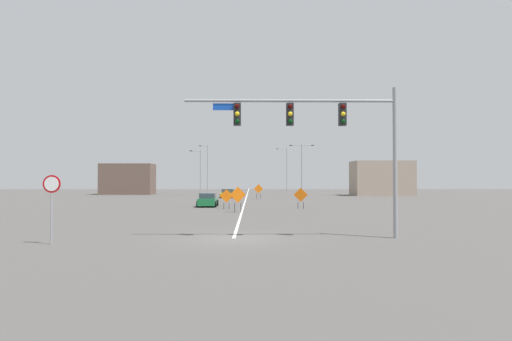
{
  "coord_description": "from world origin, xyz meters",
  "views": [
    {
      "loc": [
        0.84,
        -20.77,
        2.74
      ],
      "look_at": [
        1.33,
        30.35,
        3.8
      ],
      "focal_mm": 31.12,
      "sensor_mm": 36.0,
      "label": 1
    }
  ],
  "objects_px": {
    "street_lamp_far_right": "(286,168)",
    "construction_sign_median_near": "(226,197)",
    "street_lamp_mid_right": "(207,168)",
    "construction_sign_left_shoulder": "(258,189)",
    "car_green_passing": "(208,200)",
    "stop_sign": "(52,196)",
    "construction_sign_median_far": "(238,196)",
    "car_yellow_far": "(228,194)",
    "street_lamp_near_right": "(302,165)",
    "traffic_signal_assembly": "(321,126)",
    "street_lamp_near_left": "(200,170)",
    "construction_sign_right_shoulder": "(301,196)"
  },
  "relations": [
    {
      "from": "street_lamp_far_right",
      "to": "construction_sign_median_near",
      "type": "bearing_deg",
      "value": -99.66
    },
    {
      "from": "street_lamp_mid_right",
      "to": "construction_sign_left_shoulder",
      "type": "bearing_deg",
      "value": -63.83
    },
    {
      "from": "construction_sign_median_near",
      "to": "car_green_passing",
      "type": "bearing_deg",
      "value": 118.4
    },
    {
      "from": "stop_sign",
      "to": "construction_sign_median_near",
      "type": "relative_size",
      "value": 1.6
    },
    {
      "from": "construction_sign_median_far",
      "to": "car_yellow_far",
      "type": "distance_m",
      "value": 30.21
    },
    {
      "from": "street_lamp_far_right",
      "to": "car_yellow_far",
      "type": "distance_m",
      "value": 36.22
    },
    {
      "from": "street_lamp_mid_right",
      "to": "construction_sign_median_far",
      "type": "bearing_deg",
      "value": -81.04
    },
    {
      "from": "street_lamp_near_right",
      "to": "construction_sign_median_near",
      "type": "height_order",
      "value": "street_lamp_near_right"
    },
    {
      "from": "traffic_signal_assembly",
      "to": "street_lamp_mid_right",
      "type": "relative_size",
      "value": 1.09
    },
    {
      "from": "street_lamp_near_right",
      "to": "construction_sign_median_near",
      "type": "xyz_separation_m",
      "value": [
        -10.79,
        -33.2,
        -4.01
      ]
    },
    {
      "from": "traffic_signal_assembly",
      "to": "car_yellow_far",
      "type": "xyz_separation_m",
      "value": [
        -6.89,
        46.6,
        -4.63
      ]
    },
    {
      "from": "construction_sign_left_shoulder",
      "to": "car_green_passing",
      "type": "distance_m",
      "value": 19.57
    },
    {
      "from": "construction_sign_median_near",
      "to": "construction_sign_left_shoulder",
      "type": "height_order",
      "value": "construction_sign_left_shoulder"
    },
    {
      "from": "street_lamp_near_right",
      "to": "construction_sign_left_shoulder",
      "type": "bearing_deg",
      "value": -125.4
    },
    {
      "from": "street_lamp_mid_right",
      "to": "traffic_signal_assembly",
      "type": "bearing_deg",
      "value": -79.4
    },
    {
      "from": "street_lamp_near_right",
      "to": "construction_sign_median_far",
      "type": "height_order",
      "value": "street_lamp_near_right"
    },
    {
      "from": "street_lamp_near_right",
      "to": "construction_sign_median_far",
      "type": "distance_m",
      "value": 38.64
    },
    {
      "from": "construction_sign_median_near",
      "to": "street_lamp_near_left",
      "type": "bearing_deg",
      "value": 100.86
    },
    {
      "from": "car_yellow_far",
      "to": "car_green_passing",
      "type": "relative_size",
      "value": 1.02
    },
    {
      "from": "construction_sign_median_far",
      "to": "street_lamp_near_left",
      "type": "bearing_deg",
      "value": 101.47
    },
    {
      "from": "street_lamp_near_right",
      "to": "traffic_signal_assembly",
      "type": "bearing_deg",
      "value": -95.48
    },
    {
      "from": "street_lamp_mid_right",
      "to": "car_yellow_far",
      "type": "relative_size",
      "value": 2.3
    },
    {
      "from": "traffic_signal_assembly",
      "to": "construction_sign_right_shoulder",
      "type": "distance_m",
      "value": 21.81
    },
    {
      "from": "car_green_passing",
      "to": "street_lamp_mid_right",
      "type": "bearing_deg",
      "value": 95.9
    },
    {
      "from": "construction_sign_median_far",
      "to": "traffic_signal_assembly",
      "type": "bearing_deg",
      "value": -74.93
    },
    {
      "from": "traffic_signal_assembly",
      "to": "construction_sign_right_shoulder",
      "type": "height_order",
      "value": "traffic_signal_assembly"
    },
    {
      "from": "stop_sign",
      "to": "construction_sign_left_shoulder",
      "type": "height_order",
      "value": "stop_sign"
    },
    {
      "from": "construction_sign_median_near",
      "to": "street_lamp_mid_right",
      "type": "bearing_deg",
      "value": 98.22
    },
    {
      "from": "street_lamp_near_right",
      "to": "car_yellow_far",
      "type": "distance_m",
      "value": 14.71
    },
    {
      "from": "construction_sign_right_shoulder",
      "to": "construction_sign_median_far",
      "type": "bearing_deg",
      "value": -140.0
    },
    {
      "from": "street_lamp_near_left",
      "to": "construction_sign_right_shoulder",
      "type": "relative_size",
      "value": 3.92
    },
    {
      "from": "street_lamp_near_right",
      "to": "car_green_passing",
      "type": "xyz_separation_m",
      "value": [
        -12.91,
        -29.27,
        -4.48
      ]
    },
    {
      "from": "construction_sign_median_far",
      "to": "construction_sign_right_shoulder",
      "type": "height_order",
      "value": "construction_sign_median_far"
    },
    {
      "from": "traffic_signal_assembly",
      "to": "street_lamp_near_right",
      "type": "xyz_separation_m",
      "value": [
        5.15,
        53.74,
        -0.11
      ]
    },
    {
      "from": "street_lamp_near_right",
      "to": "street_lamp_mid_right",
      "type": "bearing_deg",
      "value": 152.99
    },
    {
      "from": "street_lamp_far_right",
      "to": "stop_sign",
      "type": "bearing_deg",
      "value": -101.25
    },
    {
      "from": "construction_sign_right_shoulder",
      "to": "car_yellow_far",
      "type": "relative_size",
      "value": 0.49
    },
    {
      "from": "stop_sign",
      "to": "car_yellow_far",
      "type": "height_order",
      "value": "stop_sign"
    },
    {
      "from": "street_lamp_near_right",
      "to": "construction_sign_left_shoulder",
      "type": "xyz_separation_m",
      "value": [
        -7.45,
        -10.49,
        -3.82
      ]
    },
    {
      "from": "street_lamp_near_left",
      "to": "construction_sign_right_shoulder",
      "type": "bearing_deg",
      "value": -67.66
    },
    {
      "from": "stop_sign",
      "to": "street_lamp_far_right",
      "type": "distance_m",
      "value": 84.11
    },
    {
      "from": "street_lamp_far_right",
      "to": "construction_sign_left_shoulder",
      "type": "distance_m",
      "value": 38.22
    },
    {
      "from": "traffic_signal_assembly",
      "to": "stop_sign",
      "type": "bearing_deg",
      "value": -171.28
    },
    {
      "from": "traffic_signal_assembly",
      "to": "street_lamp_mid_right",
      "type": "bearing_deg",
      "value": 100.6
    },
    {
      "from": "construction_sign_median_near",
      "to": "construction_sign_median_far",
      "type": "xyz_separation_m",
      "value": [
        1.19,
        -4.04,
        0.23
      ]
    },
    {
      "from": "stop_sign",
      "to": "car_green_passing",
      "type": "distance_m",
      "value": 26.63
    },
    {
      "from": "construction_sign_left_shoulder",
      "to": "stop_sign",
      "type": "bearing_deg",
      "value": -101.9
    },
    {
      "from": "traffic_signal_assembly",
      "to": "street_lamp_near_right",
      "type": "bearing_deg",
      "value": 84.52
    },
    {
      "from": "street_lamp_mid_right",
      "to": "car_yellow_far",
      "type": "height_order",
      "value": "street_lamp_mid_right"
    },
    {
      "from": "traffic_signal_assembly",
      "to": "street_lamp_near_left",
      "type": "height_order",
      "value": "street_lamp_near_left"
    }
  ]
}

